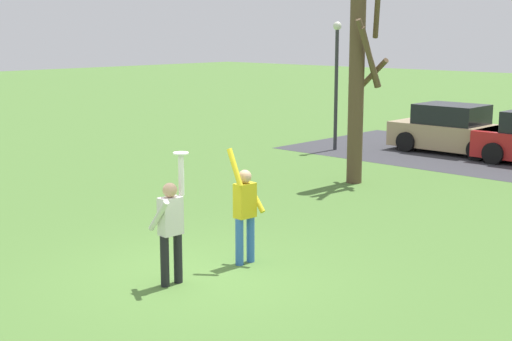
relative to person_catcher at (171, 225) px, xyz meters
name	(u,v)px	position (x,y,z in m)	size (l,w,h in m)	color
ground_plane	(199,276)	(0.02, 0.57, -0.98)	(120.00, 120.00, 0.00)	#4C7533
person_catcher	(171,225)	(0.00, 0.00, 0.00)	(0.49, 0.55, 2.08)	black
person_defender	(245,208)	(0.10, 1.57, 0.00)	(0.49, 0.56, 2.04)	#3366B7
frisbee_disc	(181,153)	(0.01, 0.22, 1.11)	(0.24, 0.24, 0.02)	white
parked_car_tan	(454,131)	(-3.09, 14.79, -0.25)	(4.11, 2.05, 1.59)	tan
bare_tree_tall	(359,81)	(-2.54, 8.56, 1.70)	(1.19, 1.31, 5.58)	brown
lamppost_by_lot	(336,73)	(-6.29, 12.58, 1.60)	(0.28, 0.28, 4.26)	#2D2D33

